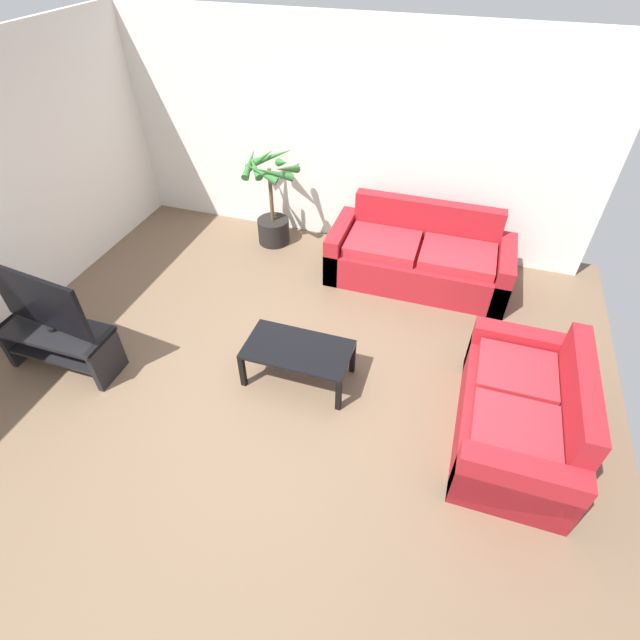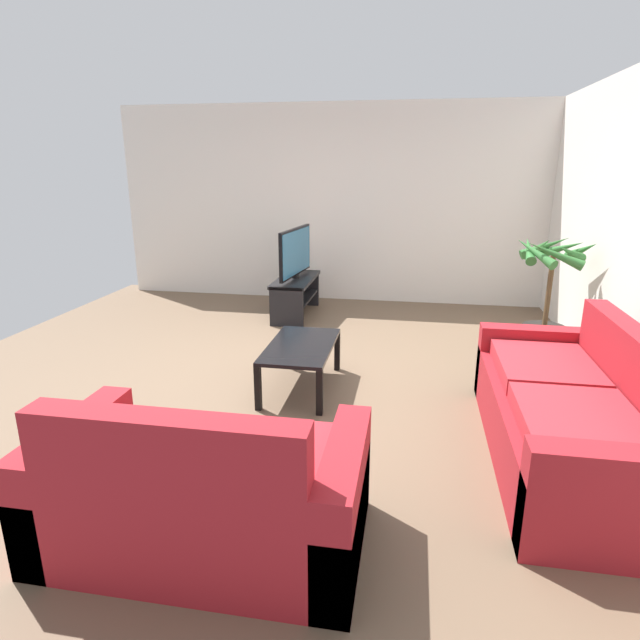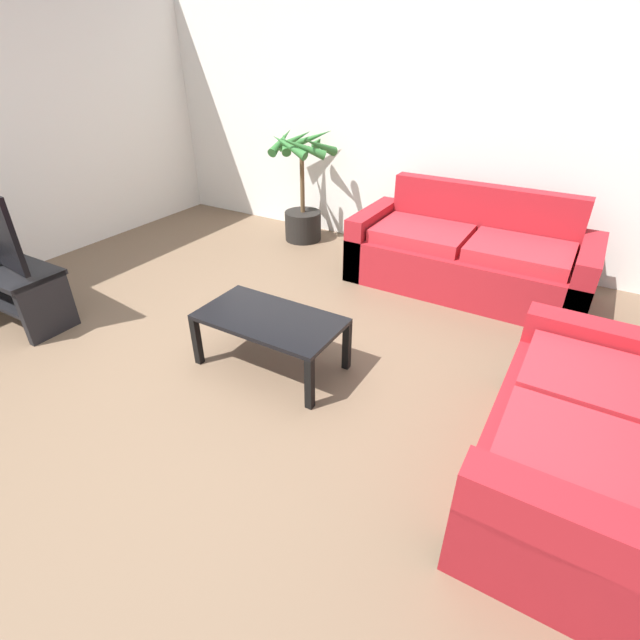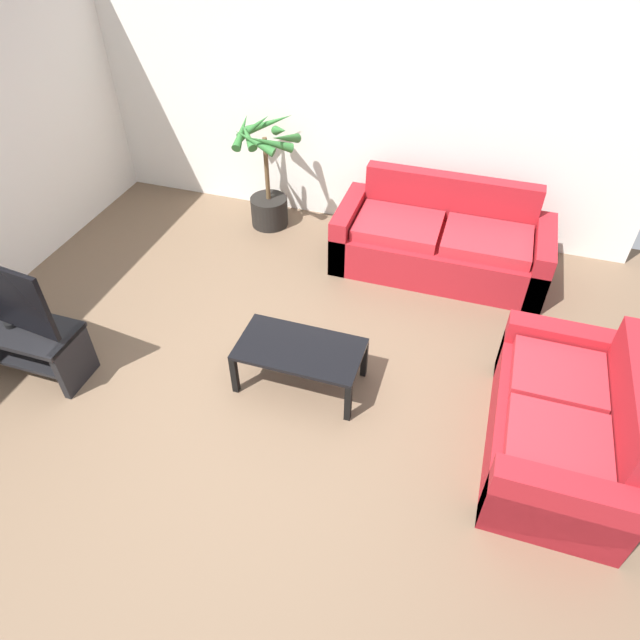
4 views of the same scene
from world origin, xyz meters
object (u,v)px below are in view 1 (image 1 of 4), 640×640
object	(u,v)px
potted_palm	(272,207)
couch_loveseat	(520,415)
coffee_table	(298,352)
couch_main	(419,259)
tv	(40,302)
tv_stand	(60,342)

from	to	relation	value
potted_palm	couch_loveseat	bearing A→B (deg)	-35.95
coffee_table	couch_main	bearing A→B (deg)	67.21
tv	coffee_table	xyz separation A→B (m)	(2.28, 0.55, -0.47)
tv_stand	potted_palm	size ratio (longest dim) A/B	0.88
coffee_table	potted_palm	bearing A→B (deg)	117.58
tv	couch_loveseat	bearing A→B (deg)	6.35
couch_main	tv	xyz separation A→B (m)	(-3.11, -2.54, 0.52)
tv_stand	coffee_table	world-z (taller)	tv_stand
tv	potted_palm	size ratio (longest dim) A/B	0.85
couch_main	tv	size ratio (longest dim) A/B	2.01
tv	couch_main	bearing A→B (deg)	39.20
tv	coffee_table	bearing A→B (deg)	13.65
couch_loveseat	potted_palm	bearing A→B (deg)	144.05
tv	potted_palm	bearing A→B (deg)	68.46
tv	coffee_table	world-z (taller)	tv
couch_loveseat	potted_palm	size ratio (longest dim) A/B	1.29
couch_main	couch_loveseat	distance (m)	2.38
tv_stand	coffee_table	bearing A→B (deg)	13.72
couch_loveseat	coffee_table	distance (m)	2.03
couch_main	coffee_table	world-z (taller)	couch_main
couch_main	tv_stand	bearing A→B (deg)	-140.77
tv	tv_stand	bearing A→B (deg)	-96.66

